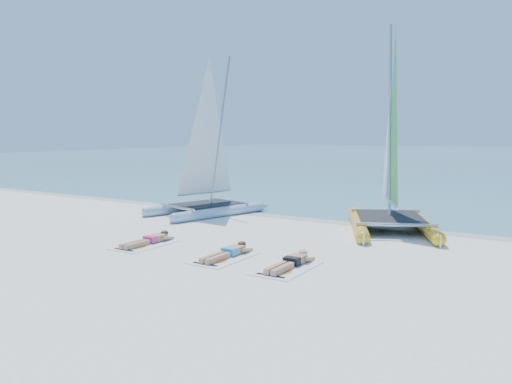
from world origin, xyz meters
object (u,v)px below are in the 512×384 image
Objects in this scene: catamaran_yellow at (390,161)px; towel_a at (145,245)px; sunbather_a at (149,240)px; sunbather_b at (228,252)px; towel_c at (287,268)px; sunbather_c at (291,262)px; towel_b at (224,258)px; catamaran_blue at (207,165)px.

catamaran_yellow is 8.15m from towel_a.
sunbather_a is 2.70m from sunbather_b.
sunbather_c reaches higher than towel_c.
towel_b is (2.70, -0.04, 0.00)m from towel_a.
catamaran_blue is 8.46m from towel_c.
towel_c is at bearing -24.86° from catamaran_blue.
catamaran_blue reaches higher than towel_b.
sunbather_c is (1.77, 0.18, 0.11)m from towel_b.
catamaran_yellow reaches higher than towel_c.
sunbather_a reaches higher than towel_b.
towel_a is at bearing -90.00° from sunbather_a.
sunbather_a and sunbather_b have the same top height.
catamaran_blue is at bearing 130.51° from towel_b.
sunbather_c is at bearing -117.97° from catamaran_yellow.
sunbather_a is at bearing 176.89° from towel_c.
catamaran_yellow reaches higher than towel_b.
towel_b is (-2.19, -6.20, -2.15)m from catamaran_yellow.
towel_a is at bearing 179.09° from towel_b.
towel_b is 1.78m from sunbather_c.
sunbather_b is at bearing 173.53° from towel_c.
sunbather_b and sunbather_c have the same top height.
sunbather_a is (-4.89, -5.97, -2.04)m from catamaran_yellow.
catamaran_blue is 3.60× the size of sunbather_a.
catamaran_blue is 3.36× the size of towel_a.
catamaran_blue is 7.07m from sunbather_b.
sunbather_a is at bearing -153.32° from catamaran_yellow.
sunbather_b is at bearing -33.14° from catamaran_blue.
catamaran_blue is 6.79m from catamaran_yellow.
catamaran_blue is 8.32m from sunbather_c.
catamaran_blue is 3.36× the size of towel_b.
catamaran_blue reaches higher than towel_a.
towel_b is 1.07× the size of sunbather_b.
sunbather_b reaches higher than towel_c.
towel_b is 0.22m from sunbather_b.
towel_b is at bearing 179.73° from towel_c.
catamaran_blue is at bearing 163.50° from catamaran_yellow.
sunbather_b is at bearing 90.00° from towel_b.
catamaran_yellow reaches higher than catamaran_blue.
catamaran_yellow is 3.98× the size of sunbather_c.
sunbather_c is at bearing 5.93° from towel_b.
catamaran_yellow is at bearing 22.79° from catamaran_blue.
towel_c is at bearing -0.66° from towel_a.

